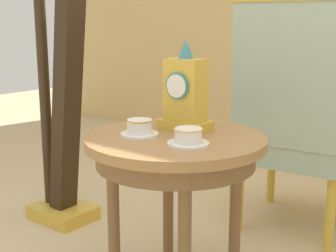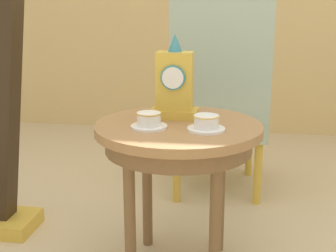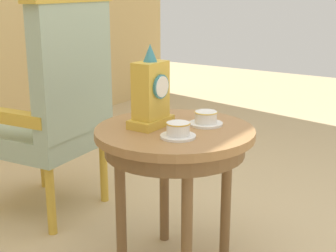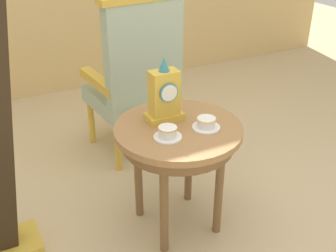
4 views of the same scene
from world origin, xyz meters
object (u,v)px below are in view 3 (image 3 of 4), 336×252
mantel_clock (151,94)px  teacup_left (178,131)px  side_table (175,147)px  teacup_right (206,119)px  armchair (57,105)px

mantel_clock → teacup_left: bearing=-111.9°
side_table → mantel_clock: 0.24m
teacup_right → side_table: bearing=144.7°
teacup_right → mantel_clock: mantel_clock is taller
side_table → teacup_right: size_ratio=4.65×
teacup_left → armchair: bearing=76.5°
side_table → armchair: 0.80m
side_table → armchair: (0.11, 0.79, 0.05)m
teacup_right → mantel_clock: size_ratio=0.42×
side_table → teacup_right: 0.17m
teacup_right → armchair: armchair is taller
side_table → armchair: armchair is taller
teacup_left → teacup_right: teacup_left is taller
mantel_clock → armchair: size_ratio=0.29×
teacup_right → teacup_left: bearing=180.0°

